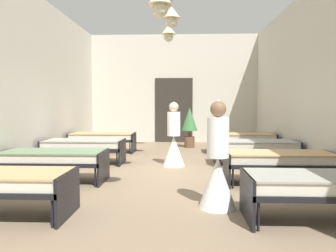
% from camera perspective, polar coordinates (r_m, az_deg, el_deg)
% --- Properties ---
extents(ground_plane, '(6.79, 11.87, 0.10)m').
position_cam_1_polar(ground_plane, '(7.07, -0.17, -8.29)').
color(ground_plane, '#8C755B').
extents(room_shell, '(6.59, 11.47, 4.02)m').
position_cam_1_polar(room_shell, '(8.26, 0.25, 7.87)').
color(room_shell, beige).
rests_on(room_shell, ground).
extents(bed_right_row_0, '(1.90, 0.84, 0.57)m').
position_cam_1_polar(bed_right_row_0, '(4.52, 25.18, -9.21)').
color(bed_right_row_0, black).
rests_on(bed_right_row_0, ground).
extents(bed_left_row_1, '(1.90, 0.84, 0.57)m').
position_cam_1_polar(bed_left_row_1, '(6.49, -19.01, -5.21)').
color(bed_left_row_1, black).
rests_on(bed_left_row_1, ground).
extents(bed_right_row_1, '(1.90, 0.84, 0.57)m').
position_cam_1_polar(bed_right_row_1, '(6.28, 18.46, -5.48)').
color(bed_right_row_1, black).
rests_on(bed_right_row_1, ground).
extents(bed_left_row_2, '(1.90, 0.84, 0.57)m').
position_cam_1_polar(bed_left_row_2, '(8.27, -14.19, -3.22)').
color(bed_left_row_2, black).
rests_on(bed_left_row_2, ground).
extents(bed_right_row_2, '(1.90, 0.84, 0.57)m').
position_cam_1_polar(bed_right_row_2, '(8.11, 14.76, -3.37)').
color(bed_right_row_2, black).
rests_on(bed_right_row_2, ground).
extents(bed_left_row_3, '(1.90, 0.84, 0.57)m').
position_cam_1_polar(bed_left_row_3, '(10.09, -11.10, -1.93)').
color(bed_left_row_3, black).
rests_on(bed_left_row_3, ground).
extents(bed_right_row_3, '(1.90, 0.84, 0.57)m').
position_cam_1_polar(bed_right_row_3, '(9.96, 12.43, -2.03)').
color(bed_right_row_3, black).
rests_on(bed_right_row_3, ground).
extents(nurse_near_aisle, '(0.52, 0.52, 1.49)m').
position_cam_1_polar(nurse_near_aisle, '(7.68, 0.98, -2.96)').
color(nurse_near_aisle, white).
rests_on(nurse_near_aisle, ground).
extents(nurse_mid_aisle, '(0.52, 0.52, 1.49)m').
position_cam_1_polar(nurse_mid_aisle, '(4.65, 8.47, -7.40)').
color(nurse_mid_aisle, white).
rests_on(nurse_mid_aisle, ground).
extents(potted_plant, '(0.52, 0.52, 1.32)m').
position_cam_1_polar(potted_plant, '(10.97, 3.69, 0.56)').
color(potted_plant, brown).
rests_on(potted_plant, ground).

